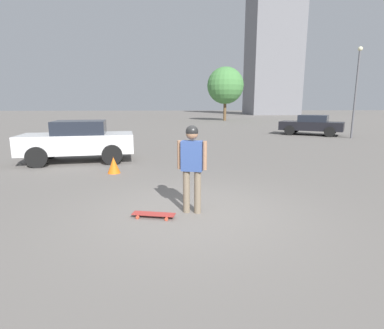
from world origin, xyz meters
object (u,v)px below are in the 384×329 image
person (192,161)px  car_parked_near (79,140)px  car_parked_far (312,124)px  traffic_cone (114,165)px  skateboard (154,214)px

person → car_parked_near: 6.92m
car_parked_near → car_parked_far: car_parked_near is taller
car_parked_far → traffic_cone: size_ratio=8.84×
car_parked_near → person: bearing=115.3°
skateboard → car_parked_far: bearing=-110.9°
person → skateboard: (0.75, 0.21, -0.99)m
skateboard → traffic_cone: 4.16m
skateboard → car_parked_far: (-10.64, -15.00, 0.68)m
person → car_parked_far: (-9.89, -14.79, -0.30)m
car_parked_near → traffic_cone: (-1.60, 2.12, -0.55)m
car_parked_near → car_parked_far: bearing=-153.9°
skateboard → car_parked_near: bearing=-49.4°
car_parked_near → skateboard: bearing=108.9°
person → traffic_cone: (2.12, -3.72, -0.80)m
skateboard → car_parked_near: 6.78m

